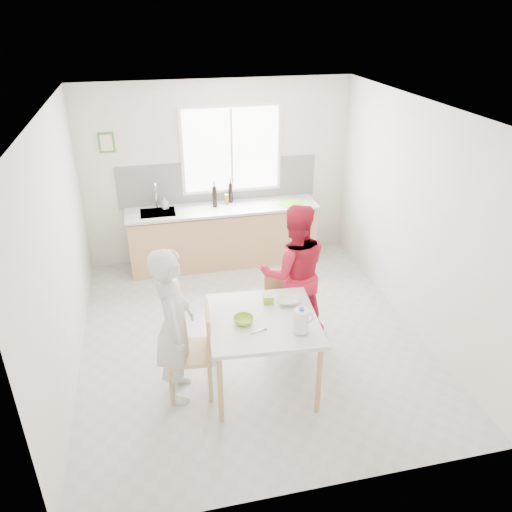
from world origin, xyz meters
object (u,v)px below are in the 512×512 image
at_px(bowl_green, 243,320).
at_px(dining_table, 263,326).
at_px(chair_left, 196,348).
at_px(bowl_white, 288,300).
at_px(chair_far, 281,303).
at_px(person_red, 294,273).
at_px(milk_jug, 302,320).
at_px(wine_bottle_b, 230,193).
at_px(wine_bottle_a, 215,197).
at_px(person_white, 174,326).

bearing_deg(bowl_green, dining_table, 9.34).
xyz_separation_m(chair_left, bowl_green, (0.47, -0.09, 0.32)).
distance_m(chair_left, bowl_white, 1.06).
bearing_deg(chair_far, person_red, 12.44).
relative_size(chair_left, person_red, 0.58).
height_order(chair_far, bowl_white, bowl_white).
distance_m(milk_jug, wine_bottle_b, 3.33).
bearing_deg(person_red, wine_bottle_a, -69.08).
xyz_separation_m(bowl_green, wine_bottle_a, (0.16, 2.91, 0.22)).
xyz_separation_m(chair_left, wine_bottle_b, (0.89, 2.96, 0.53)).
bearing_deg(person_white, wine_bottle_a, -11.75).
distance_m(bowl_white, wine_bottle_b, 2.80).
height_order(chair_far, bowl_green, bowl_green).
xyz_separation_m(person_white, wine_bottle_a, (0.83, 2.81, 0.25)).
height_order(person_red, milk_jug, person_red).
bearing_deg(person_white, dining_table, -90.00).
bearing_deg(bowl_white, dining_table, -144.89).
height_order(dining_table, wine_bottle_b, wine_bottle_b).
height_order(chair_left, person_red, person_red).
distance_m(dining_table, bowl_white, 0.41).
relative_size(bowl_green, milk_jug, 0.79).
xyz_separation_m(milk_jug, wine_bottle_a, (-0.34, 3.18, 0.11)).
xyz_separation_m(person_red, wine_bottle_b, (-0.34, 2.21, 0.23)).
height_order(milk_jug, wine_bottle_b, wine_bottle_b).
relative_size(dining_table, chair_left, 1.19).
height_order(person_white, wine_bottle_b, person_white).
xyz_separation_m(person_white, bowl_green, (0.67, -0.10, 0.03)).
relative_size(wine_bottle_a, wine_bottle_b, 1.07).
distance_m(chair_left, wine_bottle_b, 3.14).
height_order(bowl_white, wine_bottle_a, wine_bottle_a).
relative_size(person_white, wine_bottle_a, 5.19).
bearing_deg(chair_left, milk_jug, 74.37).
bearing_deg(bowl_white, chair_far, 80.25).
bearing_deg(bowl_white, bowl_green, -153.73).
distance_m(person_red, bowl_green, 1.13).
xyz_separation_m(person_white, person_red, (1.43, 0.73, 0.01)).
bearing_deg(bowl_green, chair_far, 52.85).
bearing_deg(bowl_white, milk_jug, -92.12).
height_order(person_white, wine_bottle_a, person_white).
bearing_deg(bowl_green, milk_jug, -28.37).
relative_size(dining_table, person_white, 0.70).
bearing_deg(wine_bottle_b, person_red, -81.26).
bearing_deg(wine_bottle_b, person_white, -110.31).
bearing_deg(bowl_white, wine_bottle_b, 92.02).
distance_m(person_white, wine_bottle_b, 3.15).
bearing_deg(milk_jug, person_white, 166.85).
height_order(chair_left, bowl_green, chair_left).
bearing_deg(dining_table, person_red, 55.05).
bearing_deg(wine_bottle_b, dining_table, -94.18).
xyz_separation_m(bowl_green, milk_jug, (0.50, -0.27, 0.11)).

